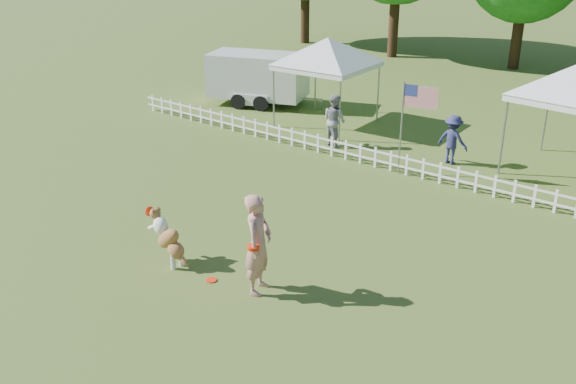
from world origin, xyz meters
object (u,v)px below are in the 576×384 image
object	(u,v)px
frisbee_on_turf	(211,280)
cargo_trailer	(258,79)
flag_pole	(401,129)
spectator_b	(453,140)
spectator_a	(334,120)
handler	(258,244)
canopy_tent_left	(327,83)
dog	(169,239)

from	to	relation	value
frisbee_on_turf	cargo_trailer	xyz separation A→B (m)	(-7.85, 10.54, 0.97)
flag_pole	spectator_b	world-z (taller)	flag_pole
cargo_trailer	spectator_b	distance (m)	8.78
spectator_a	handler	bearing A→B (deg)	130.18
canopy_tent_left	spectator_a	bearing A→B (deg)	-51.77
canopy_tent_left	spectator_b	bearing A→B (deg)	-13.67
frisbee_on_turf	spectator_b	bearing A→B (deg)	84.96
cargo_trailer	flag_pole	distance (m)	8.47
frisbee_on_turf	cargo_trailer	bearing A→B (deg)	126.69
flag_pole	spectator_a	bearing A→B (deg)	150.43
frisbee_on_turf	flag_pole	world-z (taller)	flag_pole
canopy_tent_left	cargo_trailer	xyz separation A→B (m)	(-3.57, 0.56, -0.46)
handler	canopy_tent_left	xyz separation A→B (m)	(-5.25, 9.66, 0.46)
dog	frisbee_on_turf	size ratio (longest dim) A/B	5.10
handler	frisbee_on_turf	size ratio (longest dim) A/B	9.01
canopy_tent_left	cargo_trailer	distance (m)	3.64
dog	cargo_trailer	world-z (taller)	cargo_trailer
handler	spectator_b	xyz separation A→B (m)	(-0.17, 8.71, -0.27)
spectator_a	spectator_b	world-z (taller)	spectator_a
canopy_tent_left	frisbee_on_turf	bearing A→B (deg)	-69.89
frisbee_on_turf	spectator_a	bearing A→B (deg)	108.63
canopy_tent_left	flag_pole	size ratio (longest dim) A/B	1.12
dog	spectator_a	bearing A→B (deg)	107.40
handler	flag_pole	bearing A→B (deg)	-12.24
handler	canopy_tent_left	world-z (taller)	canopy_tent_left
handler	spectator_a	bearing A→B (deg)	5.21
canopy_tent_left	flag_pole	bearing A→B (deg)	-34.33
handler	spectator_b	size ratio (longest dim) A/B	1.38
frisbee_on_turf	flag_pole	distance (m)	7.49
flag_pole	dog	bearing A→B (deg)	-110.42
dog	cargo_trailer	distance (m)	12.52
canopy_tent_left	spectator_b	distance (m)	5.22
dog	cargo_trailer	xyz separation A→B (m)	(-6.71, 10.56, 0.42)
dog	canopy_tent_left	size ratio (longest dim) A/B	0.39
spectator_a	canopy_tent_left	bearing A→B (deg)	-33.72
handler	cargo_trailer	xyz separation A→B (m)	(-8.82, 10.22, -0.01)
spectator_b	canopy_tent_left	bearing A→B (deg)	-6.30
dog	spectator_a	size ratio (longest dim) A/B	0.69
dog	flag_pole	size ratio (longest dim) A/B	0.43
handler	cargo_trailer	world-z (taller)	handler
frisbee_on_turf	flag_pole	size ratio (longest dim) A/B	0.09
handler	dog	world-z (taller)	handler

